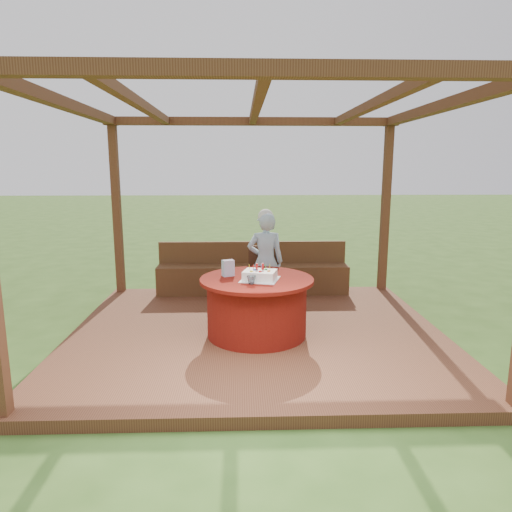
{
  "coord_description": "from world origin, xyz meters",
  "views": [
    {
      "loc": [
        -0.19,
        -5.34,
        2.09
      ],
      "look_at": [
        0.0,
        0.25,
        1.0
      ],
      "focal_mm": 32.0,
      "sensor_mm": 36.0,
      "label": 1
    }
  ],
  "objects_px": {
    "table": "(257,306)",
    "drinking_glass": "(251,280)",
    "gift_bag": "(228,268)",
    "chair": "(263,275)",
    "bench": "(253,276)",
    "elderly_woman": "(265,260)",
    "birthday_cake": "(260,275)"
  },
  "relations": [
    {
      "from": "elderly_woman",
      "to": "chair",
      "type": "bearing_deg",
      "value": 118.05
    },
    {
      "from": "table",
      "to": "bench",
      "type": "bearing_deg",
      "value": 89.83
    },
    {
      "from": "gift_bag",
      "to": "drinking_glass",
      "type": "xyz_separation_m",
      "value": [
        0.27,
        -0.4,
        -0.05
      ]
    },
    {
      "from": "gift_bag",
      "to": "birthday_cake",
      "type": "bearing_deg",
      "value": -52.74
    },
    {
      "from": "chair",
      "to": "drinking_glass",
      "type": "height_order",
      "value": "chair"
    },
    {
      "from": "birthday_cake",
      "to": "drinking_glass",
      "type": "relative_size",
      "value": 4.95
    },
    {
      "from": "table",
      "to": "birthday_cake",
      "type": "xyz_separation_m",
      "value": [
        0.03,
        -0.08,
        0.4
      ]
    },
    {
      "from": "gift_bag",
      "to": "drinking_glass",
      "type": "bearing_deg",
      "value": -80.53
    },
    {
      "from": "table",
      "to": "drinking_glass",
      "type": "relative_size",
      "value": 13.07
    },
    {
      "from": "bench",
      "to": "birthday_cake",
      "type": "bearing_deg",
      "value": -89.16
    },
    {
      "from": "birthday_cake",
      "to": "gift_bag",
      "type": "relative_size",
      "value": 2.61
    },
    {
      "from": "birthday_cake",
      "to": "drinking_glass",
      "type": "xyz_separation_m",
      "value": [
        -0.1,
        -0.2,
        -0.01
      ]
    },
    {
      "from": "bench",
      "to": "table",
      "type": "bearing_deg",
      "value": -90.17
    },
    {
      "from": "elderly_woman",
      "to": "table",
      "type": "bearing_deg",
      "value": -99.06
    },
    {
      "from": "birthday_cake",
      "to": "bench",
      "type": "bearing_deg",
      "value": 90.84
    },
    {
      "from": "table",
      "to": "drinking_glass",
      "type": "distance_m",
      "value": 0.48
    },
    {
      "from": "bench",
      "to": "table",
      "type": "distance_m",
      "value": 1.88
    },
    {
      "from": "gift_bag",
      "to": "bench",
      "type": "bearing_deg",
      "value": 54.42
    },
    {
      "from": "table",
      "to": "drinking_glass",
      "type": "bearing_deg",
      "value": -103.67
    },
    {
      "from": "elderly_woman",
      "to": "drinking_glass",
      "type": "height_order",
      "value": "elderly_woman"
    },
    {
      "from": "chair",
      "to": "birthday_cake",
      "type": "xyz_separation_m",
      "value": [
        -0.09,
        -1.12,
        0.26
      ]
    },
    {
      "from": "bench",
      "to": "gift_bag",
      "type": "height_order",
      "value": "gift_bag"
    },
    {
      "from": "bench",
      "to": "table",
      "type": "relative_size",
      "value": 2.25
    },
    {
      "from": "table",
      "to": "elderly_woman",
      "type": "distance_m",
      "value": 1.06
    },
    {
      "from": "chair",
      "to": "gift_bag",
      "type": "distance_m",
      "value": 1.07
    },
    {
      "from": "bench",
      "to": "table",
      "type": "height_order",
      "value": "bench"
    },
    {
      "from": "elderly_woman",
      "to": "drinking_glass",
      "type": "relative_size",
      "value": 13.89
    },
    {
      "from": "birthday_cake",
      "to": "drinking_glass",
      "type": "distance_m",
      "value": 0.22
    },
    {
      "from": "elderly_woman",
      "to": "gift_bag",
      "type": "height_order",
      "value": "elderly_woman"
    },
    {
      "from": "bench",
      "to": "elderly_woman",
      "type": "height_order",
      "value": "elderly_woman"
    },
    {
      "from": "bench",
      "to": "drinking_glass",
      "type": "relative_size",
      "value": 29.42
    },
    {
      "from": "table",
      "to": "gift_bag",
      "type": "distance_m",
      "value": 0.57
    }
  ]
}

